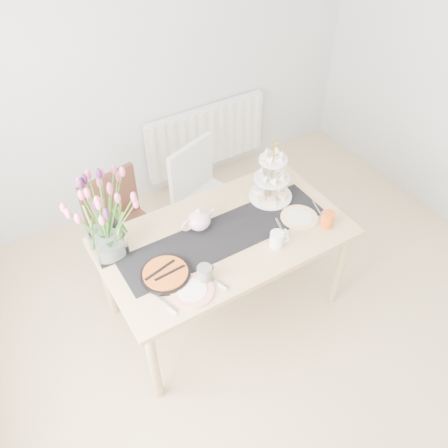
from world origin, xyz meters
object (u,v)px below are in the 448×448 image
mug_orange (328,219)px  plate_left (192,291)px  dining_table (225,243)px  radiator (206,137)px  cake_stand (271,183)px  tart_tin (166,274)px  mug_white (277,239)px  chair_white (203,192)px  cream_jug (259,193)px  mug_grey (205,274)px  chair_brown (122,223)px  plate_right (299,218)px  tulip_vase (100,208)px  teapot (199,220)px

mug_orange → plate_left: mug_orange is taller
dining_table → radiator: bearing=64.5°
cake_stand → tart_tin: cake_stand is taller
mug_white → plate_left: size_ratio=0.42×
chair_white → cream_jug: 0.57m
cream_jug → mug_grey: size_ratio=0.87×
mug_white → plate_left: bearing=-147.2°
radiator → chair_brown: size_ratio=1.34×
cream_jug → plate_right: (0.11, -0.32, -0.04)m
tulip_vase → dining_table: bearing=-18.6°
radiator → chair_brown: 1.38m
tulip_vase → mug_grey: tulip_vase is taller
plate_left → teapot: bearing=56.2°
mug_orange → plate_right: (-0.11, 0.15, -0.05)m
radiator → chair_white: (-0.47, -0.78, 0.09)m
cream_jug → plate_left: cream_jug is taller
plate_right → teapot: bearing=156.8°
radiator → plate_right: size_ratio=4.80×
mug_orange → chair_white: bearing=70.0°
tulip_vase → cream_jug: (1.09, -0.04, -0.34)m
tart_tin → cream_jug: bearing=19.2°
radiator → tart_tin: bearing=-126.8°
cream_jug → tulip_vase: bearing=179.9°
mug_grey → plate_right: bearing=-6.4°
mug_orange → plate_left: (-1.02, -0.02, -0.05)m
radiator → cake_stand: size_ratio=2.69×
cake_stand → mug_grey: (-0.76, -0.41, -0.08)m
chair_brown → tart_tin: (-0.02, -0.81, 0.25)m
radiator → teapot: bearing=-121.4°
chair_brown → mug_grey: bearing=-91.7°
chair_white → mug_orange: size_ratio=8.82×
dining_table → mug_white: (0.23, -0.25, 0.13)m
radiator → mug_orange: size_ratio=11.42×
chair_white → cake_stand: (0.25, -0.52, 0.34)m
tulip_vase → mug_white: size_ratio=6.49×
teapot → mug_grey: teapot is taller
cake_stand → mug_orange: (0.15, -0.43, -0.08)m
cream_jug → mug_white: size_ratio=0.85×
teapot → mug_orange: 0.84m
plate_left → mug_white: bearing=4.2°
dining_table → mug_white: 0.36m
tart_tin → mug_orange: (1.10, -0.16, 0.04)m
tart_tin → mug_white: mug_white is taller
tulip_vase → teapot: size_ratio=2.82×
teapot → chair_white: bearing=54.2°
chair_white → cake_stand: cake_stand is taller
teapot → mug_orange: bearing=-33.5°
chair_brown → cream_jug: bearing=-41.7°
chair_white → cake_stand: 0.67m
dining_table → chair_brown: chair_brown is taller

